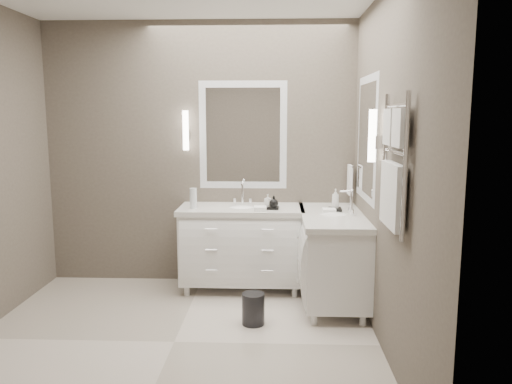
{
  "coord_description": "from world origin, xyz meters",
  "views": [
    {
      "loc": [
        0.78,
        -3.65,
        1.76
      ],
      "look_at": [
        0.61,
        0.7,
        1.08
      ],
      "focal_mm": 35.0,
      "sensor_mm": 36.0,
      "label": 1
    }
  ],
  "objects_px": {
    "towel_ladder": "(393,172)",
    "waste_bin": "(253,309)",
    "vanity_right": "(333,252)",
    "vanity_back": "(242,242)"
  },
  "relations": [
    {
      "from": "towel_ladder",
      "to": "vanity_right",
      "type": "bearing_deg",
      "value": 99.84
    },
    {
      "from": "vanity_right",
      "to": "waste_bin",
      "type": "relative_size",
      "value": 4.61
    },
    {
      "from": "towel_ladder",
      "to": "waste_bin",
      "type": "height_order",
      "value": "towel_ladder"
    },
    {
      "from": "towel_ladder",
      "to": "waste_bin",
      "type": "xyz_separation_m",
      "value": [
        -0.95,
        0.76,
        -1.26
      ]
    },
    {
      "from": "vanity_back",
      "to": "waste_bin",
      "type": "xyz_separation_m",
      "value": [
        0.15,
        -0.86,
        -0.35
      ]
    },
    {
      "from": "vanity_right",
      "to": "towel_ladder",
      "type": "distance_m",
      "value": 1.6
    },
    {
      "from": "vanity_back",
      "to": "vanity_right",
      "type": "height_order",
      "value": "same"
    },
    {
      "from": "vanity_right",
      "to": "waste_bin",
      "type": "height_order",
      "value": "vanity_right"
    },
    {
      "from": "vanity_back",
      "to": "waste_bin",
      "type": "distance_m",
      "value": 0.94
    },
    {
      "from": "vanity_right",
      "to": "towel_ladder",
      "type": "xyz_separation_m",
      "value": [
        0.23,
        -1.3,
        0.91
      ]
    }
  ]
}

